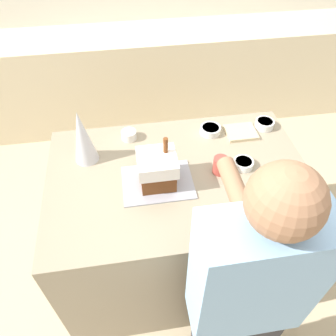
# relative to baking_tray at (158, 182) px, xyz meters

# --- Properties ---
(ground_plane) EXTENTS (12.00, 12.00, 0.00)m
(ground_plane) POSITION_rel_baking_tray_xyz_m (0.12, 0.04, -0.95)
(ground_plane) COLOR #C6B28E
(back_cabinet_block) EXTENTS (6.00, 0.60, 0.94)m
(back_cabinet_block) POSITION_rel_baking_tray_xyz_m (0.12, 1.89, -0.48)
(back_cabinet_block) COLOR beige
(back_cabinet_block) RESTS_ON ground_plane
(kitchen_island) EXTENTS (1.44, 0.95, 0.94)m
(kitchen_island) POSITION_rel_baking_tray_xyz_m (0.12, 0.04, -0.47)
(kitchen_island) COLOR gray
(kitchen_island) RESTS_ON ground_plane
(baking_tray) EXTENTS (0.37, 0.28, 0.01)m
(baking_tray) POSITION_rel_baking_tray_xyz_m (0.00, 0.00, 0.00)
(baking_tray) COLOR #9E9EA8
(baking_tray) RESTS_ON kitchen_island
(gingerbread_house) EXTENTS (0.20, 0.19, 0.27)m
(gingerbread_house) POSITION_rel_baking_tray_xyz_m (0.00, 0.00, 0.10)
(gingerbread_house) COLOR brown
(gingerbread_house) RESTS_ON baking_tray
(decorative_tree) EXTENTS (0.13, 0.13, 0.33)m
(decorative_tree) POSITION_rel_baking_tray_xyz_m (-0.37, 0.25, 0.16)
(decorative_tree) COLOR silver
(decorative_tree) RESTS_ON kitchen_island
(candy_bowl_near_tray_right) EXTENTS (0.09, 0.09, 0.05)m
(candy_bowl_near_tray_right) POSITION_rel_baking_tray_xyz_m (-0.12, 0.39, 0.03)
(candy_bowl_near_tray_right) COLOR white
(candy_bowl_near_tray_right) RESTS_ON kitchen_island
(candy_bowl_far_right) EXTENTS (0.11, 0.11, 0.04)m
(candy_bowl_far_right) POSITION_rel_baking_tray_xyz_m (0.49, 0.05, 0.02)
(candy_bowl_far_right) COLOR white
(candy_bowl_far_right) RESTS_ON kitchen_island
(candy_bowl_behind_tray) EXTENTS (0.12, 0.12, 0.05)m
(candy_bowl_behind_tray) POSITION_rel_baking_tray_xyz_m (0.73, 0.37, 0.02)
(candy_bowl_behind_tray) COLOR white
(candy_bowl_behind_tray) RESTS_ON kitchen_island
(candy_bowl_front_corner) EXTENTS (0.13, 0.13, 0.04)m
(candy_bowl_front_corner) POSITION_rel_baking_tray_xyz_m (0.38, 0.36, 0.02)
(candy_bowl_front_corner) COLOR silver
(candy_bowl_front_corner) RESTS_ON kitchen_island
(cookbook) EXTENTS (0.18, 0.16, 0.02)m
(cookbook) POSITION_rel_baking_tray_xyz_m (0.56, 0.33, 0.01)
(cookbook) COLOR #CCB78C
(cookbook) RESTS_ON kitchen_island
(mug) EXTENTS (0.08, 0.08, 0.10)m
(mug) POSITION_rel_baking_tray_xyz_m (0.35, 0.03, 0.04)
(mug) COLOR #B24238
(mug) RESTS_ON kitchen_island
(person) EXTENTS (0.44, 0.55, 1.68)m
(person) POSITION_rel_baking_tray_xyz_m (0.26, -0.67, -0.08)
(person) COLOR #333338
(person) RESTS_ON ground_plane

